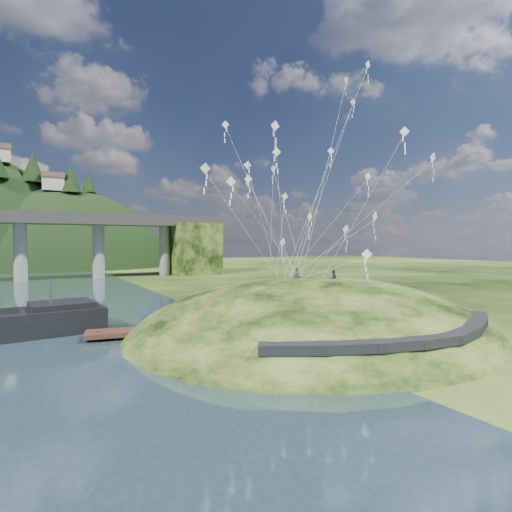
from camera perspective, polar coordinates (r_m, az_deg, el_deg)
ground at (r=32.54m, az=-0.86°, el=-12.88°), size 320.00×320.00×0.00m
grass_hill at (r=38.84m, az=8.29°, el=-12.71°), size 36.00×32.00×13.00m
footpath at (r=29.51m, az=21.95°, el=-10.43°), size 22.29×5.84×0.83m
wooden_dock at (r=37.40m, az=-11.03°, el=-10.17°), size 15.90×5.67×1.12m
kite_flyers at (r=37.71m, az=8.63°, el=-1.81°), size 3.48×2.79×1.96m
kite_swarm at (r=38.33m, az=8.84°, el=12.14°), size 20.82×16.47×21.29m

